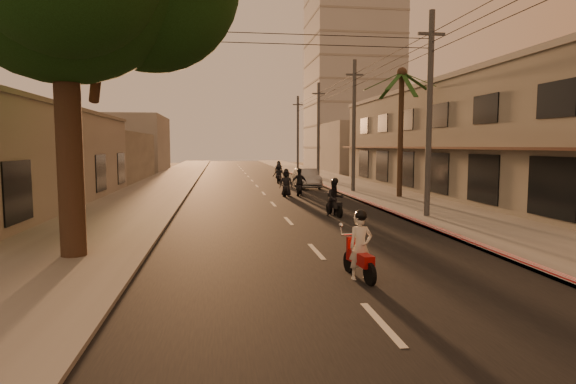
% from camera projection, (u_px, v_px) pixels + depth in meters
% --- Properties ---
extents(ground, '(160.00, 160.00, 0.00)m').
position_uv_depth(ground, '(331.00, 268.00, 12.64)').
color(ground, '#383023').
rests_on(ground, ground).
extents(road, '(10.00, 140.00, 0.02)m').
position_uv_depth(road, '(264.00, 194.00, 32.36)').
color(road, black).
rests_on(road, ground).
extents(sidewalk_right, '(5.00, 140.00, 0.12)m').
position_uv_depth(sidewalk_right, '(371.00, 191.00, 33.39)').
color(sidewalk_right, slate).
rests_on(sidewalk_right, ground).
extents(sidewalk_left, '(5.00, 140.00, 0.12)m').
position_uv_depth(sidewalk_left, '(149.00, 194.00, 31.31)').
color(sidewalk_left, slate).
rests_on(sidewalk_left, ground).
extents(curb_stripe, '(0.20, 60.00, 0.20)m').
position_uv_depth(curb_stripe, '(358.00, 199.00, 28.12)').
color(curb_stripe, red).
rests_on(curb_stripe, ground).
extents(shophouse_row, '(8.80, 34.20, 7.30)m').
position_uv_depth(shophouse_row, '(475.00, 139.00, 31.97)').
color(shophouse_row, gray).
rests_on(shophouse_row, ground).
extents(distant_tower, '(12.10, 12.10, 28.00)m').
position_uv_depth(distant_tower, '(352.00, 70.00, 68.71)').
color(distant_tower, '#B7B5B2').
rests_on(distant_tower, ground).
extents(palm_tree, '(5.00, 5.00, 8.20)m').
position_uv_depth(palm_tree, '(402.00, 80.00, 28.84)').
color(palm_tree, black).
rests_on(palm_tree, ground).
extents(utility_poles, '(1.20, 48.26, 9.00)m').
position_uv_depth(utility_poles, '(354.00, 97.00, 32.59)').
color(utility_poles, '#38383A').
rests_on(utility_poles, ground).
extents(filler_right, '(8.00, 14.00, 6.00)m').
position_uv_depth(filler_right, '(360.00, 148.00, 58.65)').
color(filler_right, '#9C958D').
rests_on(filler_right, ground).
extents(filler_left_near, '(8.00, 14.00, 4.40)m').
position_uv_depth(filler_left_near, '(98.00, 157.00, 44.01)').
color(filler_left_near, '#9C958D').
rests_on(filler_left_near, ground).
extents(filler_left_far, '(8.00, 14.00, 7.00)m').
position_uv_depth(filler_left_far, '(133.00, 144.00, 61.62)').
color(filler_left_far, '#9C958D').
rests_on(filler_left_far, ground).
extents(scooter_red, '(0.75, 1.74, 1.71)m').
position_uv_depth(scooter_red, '(360.00, 249.00, 11.54)').
color(scooter_red, black).
rests_on(scooter_red, ground).
extents(scooter_mid_a, '(1.00, 1.80, 1.77)m').
position_uv_depth(scooter_mid_a, '(335.00, 199.00, 21.93)').
color(scooter_mid_a, black).
rests_on(scooter_mid_a, ground).
extents(scooter_mid_b, '(1.19, 1.78, 1.79)m').
position_uv_depth(scooter_mid_b, '(299.00, 183.00, 30.92)').
color(scooter_mid_b, black).
rests_on(scooter_mid_b, ground).
extents(scooter_far_a, '(1.09, 1.77, 1.77)m').
position_uv_depth(scooter_far_a, '(286.00, 184.00, 30.52)').
color(scooter_far_a, black).
rests_on(scooter_far_a, ground).
extents(scooter_far_b, '(1.36, 1.74, 1.74)m').
position_uv_depth(scooter_far_b, '(279.00, 174.00, 41.40)').
color(scooter_far_b, black).
rests_on(scooter_far_b, ground).
extents(parked_car, '(1.64, 4.50, 1.47)m').
position_uv_depth(parked_car, '(307.00, 178.00, 36.59)').
color(parked_car, '#94969B').
rests_on(parked_car, ground).
extents(scooter_far_c, '(0.89, 1.80, 1.77)m').
position_uv_depth(scooter_far_c, '(279.00, 171.00, 46.54)').
color(scooter_far_c, black).
rests_on(scooter_far_c, ground).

